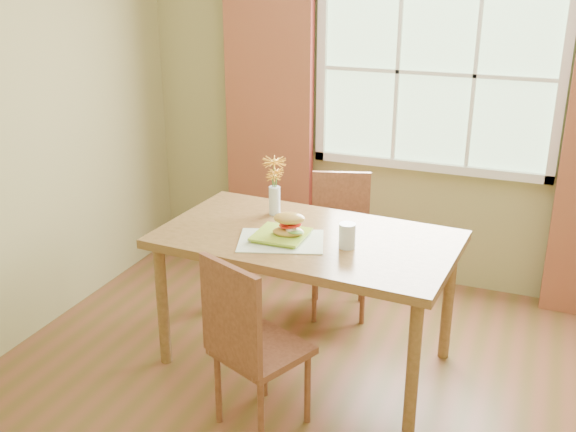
% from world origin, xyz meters
% --- Properties ---
extents(room, '(4.24, 3.84, 2.74)m').
position_xyz_m(room, '(0.00, 0.00, 1.35)').
color(room, brown).
rests_on(room, ground).
extents(window, '(1.62, 0.06, 1.32)m').
position_xyz_m(window, '(0.00, 1.87, 1.50)').
color(window, '#AFDCA6').
rests_on(window, room).
extents(curtain_left, '(0.65, 0.08, 2.20)m').
position_xyz_m(curtain_left, '(-1.15, 1.78, 1.10)').
color(curtain_left, maroon).
rests_on(curtain_left, room).
extents(dining_table, '(1.66, 1.00, 0.78)m').
position_xyz_m(dining_table, '(-0.42, 0.59, 0.70)').
color(dining_table, olive).
rests_on(dining_table, room).
extents(chair_near, '(0.51, 0.51, 0.94)m').
position_xyz_m(chair_near, '(-0.45, -0.11, 0.51)').
color(chair_near, brown).
rests_on(chair_near, room).
extents(chair_far, '(0.47, 0.47, 0.91)m').
position_xyz_m(chair_far, '(-0.44, 1.28, 0.50)').
color(chair_far, brown).
rests_on(chair_far, room).
extents(placemat, '(0.53, 0.46, 0.01)m').
position_xyz_m(placemat, '(-0.52, 0.46, 0.79)').
color(placemat, silver).
rests_on(placemat, dining_table).
extents(plate, '(0.28, 0.28, 0.01)m').
position_xyz_m(plate, '(-0.53, 0.49, 0.80)').
color(plate, '#8DB72D').
rests_on(plate, placemat).
extents(croissant_sandwich, '(0.20, 0.16, 0.13)m').
position_xyz_m(croissant_sandwich, '(-0.49, 0.50, 0.87)').
color(croissant_sandwich, gold).
rests_on(croissant_sandwich, plate).
extents(water_glass, '(0.09, 0.09, 0.13)m').
position_xyz_m(water_glass, '(-0.17, 0.51, 0.85)').
color(water_glass, silver).
rests_on(water_glass, dining_table).
extents(flower_vase, '(0.14, 0.14, 0.35)m').
position_xyz_m(flower_vase, '(-0.71, 0.83, 0.99)').
color(flower_vase, silver).
rests_on(flower_vase, dining_table).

